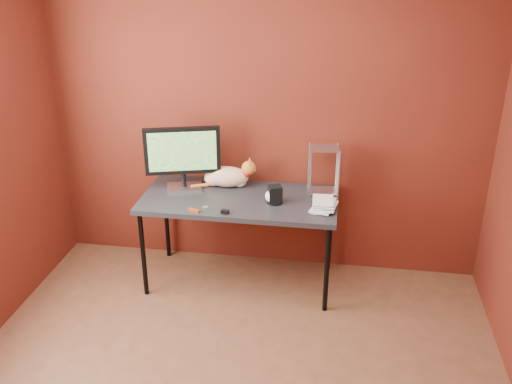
% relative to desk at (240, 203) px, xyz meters
% --- Properties ---
extents(room, '(3.52, 3.52, 2.61)m').
position_rel_desk_xyz_m(room, '(0.15, -1.37, 0.75)').
color(room, brown).
rests_on(room, ground).
extents(desk, '(1.50, 0.70, 0.75)m').
position_rel_desk_xyz_m(desk, '(0.00, 0.00, 0.00)').
color(desk, black).
rests_on(desk, ground).
extents(monitor, '(0.57, 0.26, 0.51)m').
position_rel_desk_xyz_m(monitor, '(-0.46, 0.10, 0.33)').
color(monitor, '#B0B1B5').
rests_on(monitor, desk).
extents(cat, '(0.51, 0.21, 0.24)m').
position_rel_desk_xyz_m(cat, '(-0.13, 0.20, 0.13)').
color(cat, orange).
rests_on(cat, desk).
extents(skull_mug, '(0.11, 0.11, 0.10)m').
position_rel_desk_xyz_m(skull_mug, '(0.26, -0.05, 0.10)').
color(skull_mug, white).
rests_on(skull_mug, desk).
extents(speaker, '(0.12, 0.12, 0.14)m').
position_rel_desk_xyz_m(speaker, '(0.28, -0.05, 0.11)').
color(speaker, black).
rests_on(speaker, desk).
extents(book_stack, '(0.20, 0.24, 0.83)m').
position_rel_desk_xyz_m(book_stack, '(0.58, -0.09, 0.46)').
color(book_stack, beige).
rests_on(book_stack, desk).
extents(wire_rack, '(0.24, 0.20, 0.37)m').
position_rel_desk_xyz_m(wire_rack, '(0.63, 0.20, 0.24)').
color(wire_rack, '#B0B1B5').
rests_on(wire_rack, desk).
extents(pocket_knife, '(0.09, 0.05, 0.02)m').
position_rel_desk_xyz_m(pocket_knife, '(-0.28, -0.29, 0.06)').
color(pocket_knife, '#B2290D').
rests_on(pocket_knife, desk).
extents(black_gadget, '(0.06, 0.04, 0.03)m').
position_rel_desk_xyz_m(black_gadget, '(-0.05, -0.29, 0.06)').
color(black_gadget, black).
rests_on(black_gadget, desk).
extents(washer, '(0.05, 0.05, 0.00)m').
position_rel_desk_xyz_m(washer, '(-0.22, -0.21, 0.05)').
color(washer, '#B0B1B5').
rests_on(washer, desk).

